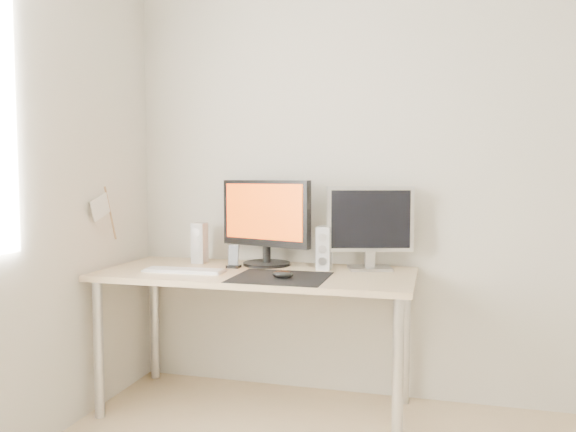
{
  "coord_description": "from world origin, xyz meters",
  "views": [
    {
      "loc": [
        -0.04,
        -1.33,
        1.21
      ],
      "look_at": [
        -0.79,
        1.49,
        1.01
      ],
      "focal_mm": 35.0,
      "sensor_mm": 36.0,
      "label": 1
    }
  ],
  "objects_px": {
    "desk": "(256,286)",
    "main_monitor": "(266,219)",
    "mouse": "(283,274)",
    "speaker_right": "(324,248)",
    "second_monitor": "(370,224)",
    "phone_dock": "(234,261)",
    "speaker_left": "(200,243)",
    "keyboard": "(184,270)"
  },
  "relations": [
    {
      "from": "desk",
      "to": "main_monitor",
      "type": "distance_m",
      "value": 0.39
    },
    {
      "from": "mouse",
      "to": "desk",
      "type": "xyz_separation_m",
      "value": [
        -0.19,
        0.17,
        -0.1
      ]
    },
    {
      "from": "desk",
      "to": "speaker_right",
      "type": "bearing_deg",
      "value": 22.25
    },
    {
      "from": "second_monitor",
      "to": "speaker_right",
      "type": "bearing_deg",
      "value": -163.17
    },
    {
      "from": "second_monitor",
      "to": "speaker_right",
      "type": "height_order",
      "value": "second_monitor"
    },
    {
      "from": "mouse",
      "to": "speaker_right",
      "type": "xyz_separation_m",
      "value": [
        0.14,
        0.31,
        0.09
      ]
    },
    {
      "from": "main_monitor",
      "to": "phone_dock",
      "type": "relative_size",
      "value": 4.37
    },
    {
      "from": "speaker_right",
      "to": "phone_dock",
      "type": "distance_m",
      "value": 0.49
    },
    {
      "from": "desk",
      "to": "speaker_left",
      "type": "bearing_deg",
      "value": 154.79
    },
    {
      "from": "mouse",
      "to": "phone_dock",
      "type": "xyz_separation_m",
      "value": [
        -0.34,
        0.25,
        0.02
      ]
    },
    {
      "from": "second_monitor",
      "to": "speaker_right",
      "type": "distance_m",
      "value": 0.27
    },
    {
      "from": "second_monitor",
      "to": "speaker_left",
      "type": "relative_size",
      "value": 1.96
    },
    {
      "from": "phone_dock",
      "to": "keyboard",
      "type": "bearing_deg",
      "value": -137.4
    },
    {
      "from": "mouse",
      "to": "keyboard",
      "type": "xyz_separation_m",
      "value": [
        -0.54,
        0.06,
        -0.01
      ]
    },
    {
      "from": "speaker_right",
      "to": "phone_dock",
      "type": "bearing_deg",
      "value": -172.66
    },
    {
      "from": "keyboard",
      "to": "phone_dock",
      "type": "distance_m",
      "value": 0.27
    },
    {
      "from": "speaker_right",
      "to": "keyboard",
      "type": "relative_size",
      "value": 0.53
    },
    {
      "from": "main_monitor",
      "to": "keyboard",
      "type": "bearing_deg",
      "value": -137.87
    },
    {
      "from": "second_monitor",
      "to": "keyboard",
      "type": "height_order",
      "value": "second_monitor"
    },
    {
      "from": "second_monitor",
      "to": "speaker_left",
      "type": "xyz_separation_m",
      "value": [
        -0.95,
        -0.02,
        -0.13
      ]
    },
    {
      "from": "phone_dock",
      "to": "mouse",
      "type": "bearing_deg",
      "value": -35.98
    },
    {
      "from": "phone_dock",
      "to": "speaker_left",
      "type": "bearing_deg",
      "value": 155.03
    },
    {
      "from": "mouse",
      "to": "desk",
      "type": "distance_m",
      "value": 0.28
    },
    {
      "from": "mouse",
      "to": "speaker_right",
      "type": "bearing_deg",
      "value": 65.89
    },
    {
      "from": "desk",
      "to": "phone_dock",
      "type": "height_order",
      "value": "phone_dock"
    },
    {
      "from": "second_monitor",
      "to": "speaker_left",
      "type": "bearing_deg",
      "value": -178.99
    },
    {
      "from": "main_monitor",
      "to": "phone_dock",
      "type": "distance_m",
      "value": 0.29
    },
    {
      "from": "mouse",
      "to": "phone_dock",
      "type": "height_order",
      "value": "phone_dock"
    },
    {
      "from": "main_monitor",
      "to": "speaker_right",
      "type": "height_order",
      "value": "main_monitor"
    },
    {
      "from": "main_monitor",
      "to": "keyboard",
      "type": "relative_size",
      "value": 1.27
    },
    {
      "from": "speaker_left",
      "to": "keyboard",
      "type": "xyz_separation_m",
      "value": [
        0.05,
        -0.3,
        -0.11
      ]
    },
    {
      "from": "keyboard",
      "to": "speaker_left",
      "type": "bearing_deg",
      "value": 98.72
    },
    {
      "from": "mouse",
      "to": "phone_dock",
      "type": "relative_size",
      "value": 0.83
    },
    {
      "from": "main_monitor",
      "to": "speaker_right",
      "type": "distance_m",
      "value": 0.37
    },
    {
      "from": "second_monitor",
      "to": "phone_dock",
      "type": "relative_size",
      "value": 3.6
    },
    {
      "from": "desk",
      "to": "keyboard",
      "type": "xyz_separation_m",
      "value": [
        -0.35,
        -0.11,
        0.09
      ]
    },
    {
      "from": "mouse",
      "to": "main_monitor",
      "type": "bearing_deg",
      "value": 118.22
    },
    {
      "from": "speaker_left",
      "to": "keyboard",
      "type": "distance_m",
      "value": 0.32
    },
    {
      "from": "keyboard",
      "to": "phone_dock",
      "type": "height_order",
      "value": "phone_dock"
    },
    {
      "from": "main_monitor",
      "to": "speaker_left",
      "type": "bearing_deg",
      "value": -178.52
    },
    {
      "from": "desk",
      "to": "speaker_left",
      "type": "relative_size",
      "value": 7.08
    },
    {
      "from": "speaker_right",
      "to": "desk",
      "type": "bearing_deg",
      "value": -157.75
    }
  ]
}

